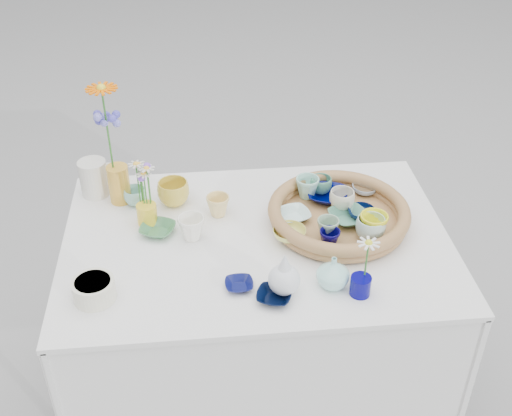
{
  "coord_description": "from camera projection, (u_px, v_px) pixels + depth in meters",
  "views": [
    {
      "loc": [
        -0.17,
        -1.66,
        2.04
      ],
      "look_at": [
        0.0,
        0.02,
        0.87
      ],
      "focal_mm": 45.0,
      "sensor_mm": 36.0,
      "label": 1
    }
  ],
  "objects": [
    {
      "name": "wicker_tray",
      "position": [
        339.0,
        214.0,
        2.14
      ],
      "size": [
        0.47,
        0.47,
        0.08
      ],
      "primitive_type": null,
      "color": "#936132",
      "rests_on": "display_table"
    },
    {
      "name": "tray_ceramic_7",
      "position": [
        342.0,
        200.0,
        2.18
      ],
      "size": [
        0.11,
        0.11,
        0.07
      ],
      "primitive_type": "imported",
      "rotation": [
        0.0,
        0.0,
        -0.34
      ],
      "color": "beige",
      "rests_on": "wicker_tray"
    },
    {
      "name": "tray_ceramic_8",
      "position": [
        365.0,
        189.0,
        2.28
      ],
      "size": [
        0.11,
        0.11,
        0.03
      ],
      "primitive_type": "imported",
      "rotation": [
        0.0,
        0.0,
        0.19
      ],
      "color": "#95ADCC",
      "rests_on": "wicker_tray"
    },
    {
      "name": "tray_ceramic_12",
      "position": [
        321.0,
        185.0,
        2.27
      ],
      "size": [
        0.09,
        0.09,
        0.06
      ],
      "primitive_type": "imported",
      "rotation": [
        0.0,
        0.0,
        -0.13
      ],
      "color": "#509879",
      "rests_on": "wicker_tray"
    },
    {
      "name": "tray_ceramic_5",
      "position": [
        294.0,
        215.0,
        2.15
      ],
      "size": [
        0.13,
        0.13,
        0.03
      ],
      "primitive_type": "imported",
      "rotation": [
        0.0,
        0.0,
        0.29
      ],
      "color": "silver",
      "rests_on": "wicker_tray"
    },
    {
      "name": "white_pitcher",
      "position": [
        94.0,
        178.0,
        2.27
      ],
      "size": [
        0.16,
        0.14,
        0.13
      ],
      "primitive_type": null,
      "rotation": [
        0.0,
        0.0,
        0.32
      ],
      "color": "silver",
      "rests_on": "display_table"
    },
    {
      "name": "tray_ceramic_0",
      "position": [
        328.0,
        195.0,
        2.24
      ],
      "size": [
        0.18,
        0.18,
        0.03
      ],
      "primitive_type": "imported",
      "rotation": [
        0.0,
        0.0,
        -0.36
      ],
      "color": "#000447",
      "rests_on": "wicker_tray"
    },
    {
      "name": "loose_ceramic_1",
      "position": [
        218.0,
        206.0,
        2.18
      ],
      "size": [
        0.1,
        0.1,
        0.07
      ],
      "primitive_type": "imported",
      "rotation": [
        0.0,
        0.0,
        0.27
      ],
      "color": "#EECF7C",
      "rests_on": "display_table"
    },
    {
      "name": "loose_ceramic_6",
      "position": [
        274.0,
        296.0,
        1.85
      ],
      "size": [
        0.13,
        0.13,
        0.02
      ],
      "primitive_type": "imported",
      "rotation": [
        0.0,
        0.0,
        -0.33
      ],
      "color": "black",
      "rests_on": "display_table"
    },
    {
      "name": "hydrangea",
      "position": [
        110.0,
        145.0,
        2.14
      ],
      "size": [
        0.09,
        0.09,
        0.24
      ],
      "primitive_type": null,
      "rotation": [
        0.0,
        0.0,
        -0.36
      ],
      "color": "#4B47CF",
      "rests_on": "tall_vase_yellow"
    },
    {
      "name": "single_daisy",
      "position": [
        367.0,
        259.0,
        1.82
      ],
      "size": [
        0.1,
        0.1,
        0.14
      ],
      "primitive_type": null,
      "rotation": [
        0.0,
        0.0,
        0.38
      ],
      "color": "white",
      "rests_on": "bud_vase_cobalt"
    },
    {
      "name": "fluted_bowl",
      "position": [
        94.0,
        290.0,
        1.84
      ],
      "size": [
        0.14,
        0.14,
        0.06
      ],
      "primitive_type": null,
      "rotation": [
        0.0,
        0.0,
        -0.12
      ],
      "color": "silver",
      "rests_on": "display_table"
    },
    {
      "name": "tray_ceramic_4",
      "position": [
        328.0,
        228.0,
        2.05
      ],
      "size": [
        0.09,
        0.09,
        0.07
      ],
      "primitive_type": "imported",
      "rotation": [
        0.0,
        0.0,
        -0.33
      ],
      "color": "#87A98B",
      "rests_on": "wicker_tray"
    },
    {
      "name": "tray_ceramic_1",
      "position": [
        361.0,
        213.0,
        2.16
      ],
      "size": [
        0.1,
        0.1,
        0.03
      ],
      "primitive_type": "imported",
      "rotation": [
        0.0,
        0.0,
        -0.15
      ],
      "color": "#041138",
      "rests_on": "wicker_tray"
    },
    {
      "name": "ground",
      "position": [
        257.0,
        391.0,
        2.53
      ],
      "size": [
        80.0,
        80.0,
        0.0
      ],
      "primitive_type": "plane",
      "color": "gray"
    },
    {
      "name": "tray_ceramic_2",
      "position": [
        373.0,
        226.0,
        2.05
      ],
      "size": [
        0.12,
        0.12,
        0.08
      ],
      "primitive_type": "imported",
      "rotation": [
        0.0,
        0.0,
        0.42
      ],
      "color": "yellow",
      "rests_on": "wicker_tray"
    },
    {
      "name": "loose_ceramic_0",
      "position": [
        173.0,
        193.0,
        2.24
      ],
      "size": [
        0.14,
        0.14,
        0.09
      ],
      "primitive_type": "imported",
      "rotation": [
        0.0,
        0.0,
        0.25
      ],
      "color": "gold",
      "rests_on": "display_table"
    },
    {
      "name": "tall_vase_yellow",
      "position": [
        119.0,
        184.0,
        2.23
      ],
      "size": [
        0.08,
        0.08,
        0.14
      ],
      "primitive_type": "cylinder",
      "rotation": [
        0.0,
        0.0,
        0.14
      ],
      "color": "gold",
      "rests_on": "display_table"
    },
    {
      "name": "daisy_cup",
      "position": [
        147.0,
        214.0,
        2.14
      ],
      "size": [
        0.09,
        0.09,
        0.07
      ],
      "primitive_type": "cylinder",
      "rotation": [
        0.0,
        0.0,
        -0.35
      ],
      "color": "yellow",
      "rests_on": "display_table"
    },
    {
      "name": "loose_ceramic_3",
      "position": [
        192.0,
        228.0,
        2.07
      ],
      "size": [
        0.09,
        0.09,
        0.08
      ],
      "primitive_type": "imported",
      "rotation": [
        0.0,
        0.0,
        0.06
      ],
      "color": "white",
      "rests_on": "display_table"
    },
    {
      "name": "tray_ceramic_9",
      "position": [
        330.0,
        239.0,
        2.01
      ],
      "size": [
        0.07,
        0.07,
        0.06
      ],
      "primitive_type": "imported",
      "rotation": [
        0.0,
        0.0,
        -0.11
      ],
      "color": "#070341",
      "rests_on": "wicker_tray"
    },
    {
      "name": "daisy_posy",
      "position": [
        144.0,
        183.0,
        2.09
      ],
      "size": [
        0.09,
        0.09,
        0.16
      ],
      "primitive_type": null,
      "rotation": [
        0.0,
        0.0,
        0.09
      ],
      "color": "silver",
      "rests_on": "daisy_cup"
    },
    {
      "name": "tray_ceramic_6",
      "position": [
        307.0,
        187.0,
        2.24
      ],
      "size": [
        0.09,
        0.09,
        0.08
      ],
      "primitive_type": "imported",
      "rotation": [
        0.0,
        0.0,
        0.1
      ],
      "color": "#97D6C3",
      "rests_on": "wicker_tray"
    },
    {
      "name": "loose_ceramic_5",
      "position": [
        135.0,
        196.0,
        2.24
      ],
      "size": [
        0.1,
        0.1,
        0.06
      ],
      "primitive_type": "imported",
      "rotation": [
        0.0,
        0.0,
        -0.38
      ],
      "color": "#88C9BB",
      "rests_on": "display_table"
    },
    {
      "name": "gerbera",
      "position": [
        107.0,
        129.0,
        2.11
      ],
      "size": [
        0.12,
        0.12,
        0.31
      ],
      "primitive_type": null,
      "rotation": [
        0.0,
        0.0,
        -0.01
      ],
      "color": "#F66700",
      "rests_on": "tall_vase_yellow"
    },
    {
      "name": "tray_ceramic_10",
      "position": [
        289.0,
        234.0,
        2.06
      ],
      "size": [
        0.14,
        0.14,
        0.03
      ],
      "primitive_type": "imported",
      "rotation": [
        0.0,
        0.0,
        0.35
      ],
      "color": "#DADE63",
      "rests_on": "wicker_tray"
    },
    {
      "name": "bud_vase_paleblue",
      "position": [
        284.0,
        273.0,
        1.84
      ],
      "size": [
        0.11,
        0.11,
        0.14
      ],
      "primitive_type": null,
      "rotation": [
        0.0,
        0.0,
        0.21
      ],
      "color": "silver",
      "rests_on": "display_table"
    },
    {
      "name": "tray_ceramic_11",
      "position": [
        370.0,
        228.0,
        2.05
      ],
      "size": [
        0.13,
        0.13,
        0.08
      ],
      "primitive_type": "imported",
      "rotation": [
        0.0,
        0.0,
        0.4
      ],
      "color": "silver",
      "rests_on": "wicker_tray"
    },
    {
      "name": "bud_vase_cobalt",
      "position": [
        360.0,
        286.0,
        1.86
      ],
      "size": [
        0.08,
        0.08,
        0.06
      ],
      "primitive_type": "cylinder",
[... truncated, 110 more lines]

